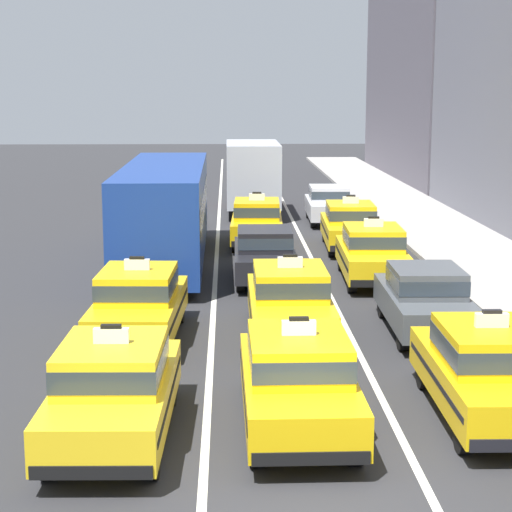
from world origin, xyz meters
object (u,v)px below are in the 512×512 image
bus_left_third (165,209)px  sedan_right_fifth (328,203)px  taxi_left_nearest (114,388)px  taxi_center_fourth (257,221)px  taxi_center_nearest (298,378)px  taxi_center_second (290,300)px  taxi_right_fourth (350,225)px  box_truck_center_fifth (252,175)px  taxi_right_third (372,252)px  sedan_right_second (425,298)px  taxi_right_nearest (487,369)px  taxi_left_second (139,303)px  sedan_center_third (265,253)px

bus_left_third → sedan_right_fifth: size_ratio=2.58×
taxi_left_nearest → taxi_center_fourth: bearing=80.9°
taxi_center_nearest → sedan_right_fifth: taxi_center_nearest is taller
taxi_left_nearest → taxi_center_fourth: size_ratio=0.99×
taxi_center_second → taxi_right_fourth: size_ratio=0.99×
box_truck_center_fifth → bus_left_third: bearing=-105.0°
taxi_center_nearest → taxi_right_third: bearing=74.8°
taxi_left_nearest → sedan_right_second: 8.92m
taxi_left_nearest → bus_left_third: (-0.16, 14.73, 0.94)m
taxi_left_nearest → bus_left_third: bus_left_third is taller
bus_left_third → box_truck_center_fifth: size_ratio=1.61×
taxi_right_nearest → sedan_right_fifth: bearing=90.4°
taxi_center_second → sedan_right_second: (3.17, 0.25, -0.03)m
taxi_left_nearest → taxi_left_second: (-0.16, 5.79, 0.00)m
taxi_left_second → bus_left_third: size_ratio=0.41×
sedan_right_second → taxi_right_fourth: (-0.24, 11.01, 0.03)m
taxi_left_second → sedan_right_fifth: bearing=70.4°
sedan_center_third → taxi_right_fourth: (3.24, 5.21, 0.03)m
taxi_left_nearest → taxi_left_second: same height
taxi_left_second → sedan_center_third: 6.93m
taxi_left_nearest → taxi_left_second: bearing=91.6°
taxi_right_fourth → sedan_right_fifth: 6.30m
taxi_center_nearest → taxi_center_second: size_ratio=1.00×
taxi_center_nearest → taxi_right_fourth: same height
bus_left_third → taxi_center_nearest: 14.73m
sedan_right_second → taxi_right_third: bearing=93.1°
taxi_left_second → taxi_right_nearest: (6.46, -5.04, 0.00)m
taxi_center_fourth → taxi_right_third: same height
bus_left_third → taxi_center_second: bearing=-68.8°
taxi_left_nearest → taxi_right_nearest: size_ratio=1.00×
taxi_right_nearest → sedan_right_fifth: taxi_right_nearest is taller
sedan_right_fifth → taxi_right_third: bearing=-90.1°
taxi_left_nearest → sedan_right_second: taxi_left_nearest is taller
taxi_center_fourth → taxi_right_fourth: bearing=-16.5°
box_truck_center_fifth → taxi_right_fourth: 9.86m
taxi_right_nearest → sedan_right_second: size_ratio=1.06×
box_truck_center_fifth → sedan_right_fifth: box_truck_center_fifth is taller
taxi_center_second → box_truck_center_fifth: (-0.27, 20.54, 0.90)m
taxi_center_nearest → sedan_right_second: bearing=59.5°
box_truck_center_fifth → taxi_right_fourth: size_ratio=1.51×
taxi_center_fourth → sedan_right_second: size_ratio=1.07×
taxi_center_fourth → sedan_right_second: bearing=-73.7°
bus_left_third → taxi_center_nearest: bus_left_third is taller
taxi_left_second → sedan_right_fifth: size_ratio=1.07×
taxi_center_second → box_truck_center_fifth: bearing=90.7°
taxi_right_nearest → sedan_right_fifth: 22.74m
sedan_right_fifth → sedan_right_second: bearing=-89.0°
sedan_right_fifth → taxi_left_nearest: bearing=-104.6°
taxi_left_second → taxi_right_fourth: size_ratio=1.00×
sedan_center_third → sedan_right_fifth: size_ratio=0.99×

